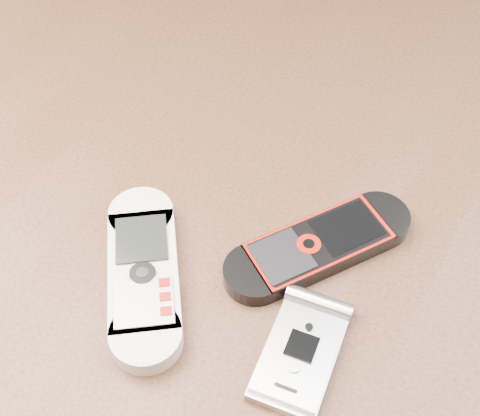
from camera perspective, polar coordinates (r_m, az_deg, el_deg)
name	(u,v)px	position (r m, az deg, el deg)	size (l,w,h in m)	color
table	(235,282)	(0.64, -0.39, -6.37)	(1.20, 0.80, 0.75)	black
nokia_white	(144,273)	(0.51, -8.23, -5.49)	(0.05, 0.16, 0.02)	silver
nokia_black_red	(319,245)	(0.52, 6.75, -3.19)	(0.05, 0.16, 0.02)	black
motorola_razr	(300,353)	(0.48, 5.13, -12.26)	(0.05, 0.10, 0.01)	#B5B5B9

